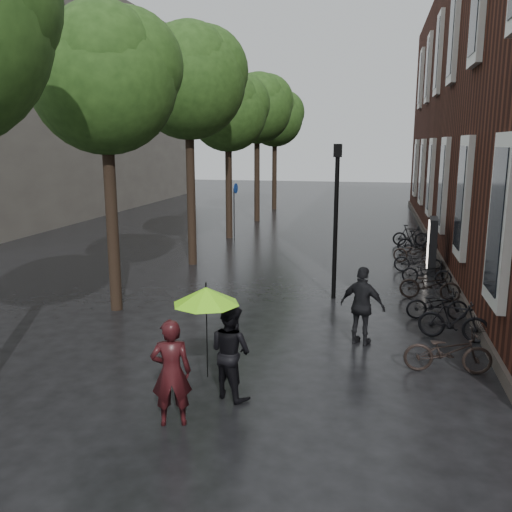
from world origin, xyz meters
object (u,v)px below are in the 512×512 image
(person_burgundy, at_px, (171,373))
(person_black, at_px, (231,351))
(pedestrian_walking, at_px, (362,306))
(lamp_post, at_px, (336,207))
(ad_lightbox, at_px, (432,245))
(parked_bicycles, at_px, (426,273))

(person_burgundy, height_order, person_black, person_burgundy)
(pedestrian_walking, height_order, lamp_post, lamp_post)
(lamp_post, bearing_deg, ad_lightbox, 52.66)
(lamp_post, bearing_deg, person_burgundy, -104.28)
(parked_bicycles, bearing_deg, pedestrian_walking, -108.66)
(ad_lightbox, height_order, lamp_post, lamp_post)
(person_black, relative_size, ad_lightbox, 0.89)
(person_burgundy, distance_m, ad_lightbox, 13.31)
(person_black, xyz_separation_m, ad_lightbox, (4.54, 11.06, 0.11))
(lamp_post, bearing_deg, person_black, -101.19)
(person_burgundy, relative_size, pedestrian_walking, 0.99)
(person_burgundy, bearing_deg, pedestrian_walking, -142.79)
(person_burgundy, height_order, parked_bicycles, person_burgundy)
(parked_bicycles, xyz_separation_m, ad_lightbox, (0.38, 2.24, 0.53))
(pedestrian_walking, distance_m, parked_bicycles, 5.93)
(person_burgundy, relative_size, parked_bicycles, 0.12)
(person_black, relative_size, pedestrian_walking, 0.96)
(pedestrian_walking, xyz_separation_m, ad_lightbox, (2.27, 7.85, 0.07))
(pedestrian_walking, height_order, ad_lightbox, ad_lightbox)
(pedestrian_walking, height_order, parked_bicycles, pedestrian_walking)
(person_burgundy, distance_m, lamp_post, 8.53)
(person_black, height_order, pedestrian_walking, pedestrian_walking)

